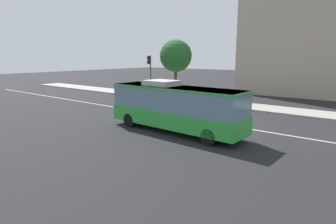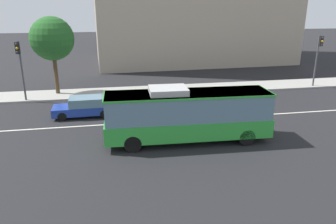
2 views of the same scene
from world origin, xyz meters
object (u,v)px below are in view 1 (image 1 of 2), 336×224
(transit_bus, at_px, (175,106))
(sedan_blue, at_px, (158,101))
(traffic_light_mid_block, at_px, (150,69))
(street_tree_kerbside_left, at_px, (176,56))

(transit_bus, distance_m, sedan_blue, 8.89)
(transit_bus, height_order, sedan_blue, transit_bus)
(traffic_light_mid_block, height_order, street_tree_kerbside_left, street_tree_kerbside_left)
(transit_bus, height_order, street_tree_kerbside_left, street_tree_kerbside_left)
(sedan_blue, relative_size, street_tree_kerbside_left, 0.64)
(sedan_blue, bearing_deg, transit_bus, 136.50)
(street_tree_kerbside_left, bearing_deg, traffic_light_mid_block, -140.25)
(transit_bus, xyz_separation_m, street_tree_kerbside_left, (-9.35, 12.69, 3.31))
(transit_bus, bearing_deg, traffic_light_mid_block, 140.00)
(transit_bus, bearing_deg, sedan_blue, 139.40)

